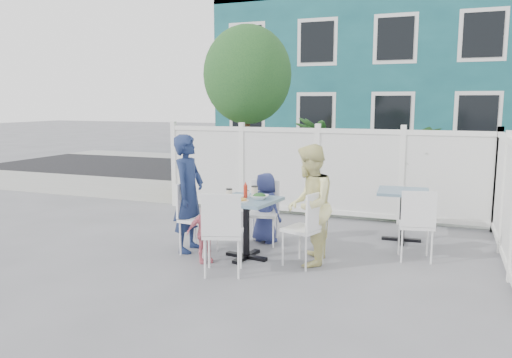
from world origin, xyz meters
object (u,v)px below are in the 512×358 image
(woman, at_px, (309,205))
(chair_back, at_px, (264,207))
(spare_table, at_px, (403,202))
(boy, at_px, (265,208))
(man, at_px, (189,193))
(toddler, at_px, (204,233))
(chair_left, at_px, (193,212))
(utility_cabinet, at_px, (207,162))
(main_table, at_px, (246,212))
(chair_near, at_px, (222,228))
(chair_right, at_px, (309,223))

(woman, bearing_deg, chair_back, -136.84)
(spare_table, distance_m, boy, 2.04)
(man, distance_m, toddler, 0.72)
(spare_table, distance_m, toddler, 3.02)
(spare_table, bearing_deg, chair_left, -148.41)
(spare_table, xyz_separation_m, woman, (-1.02, -1.53, 0.17))
(chair_back, height_order, man, man)
(utility_cabinet, distance_m, chair_back, 4.38)
(man, relative_size, toddler, 2.07)
(spare_table, bearing_deg, main_table, -139.15)
(man, xyz_separation_m, woman, (1.70, 0.03, -0.04))
(chair_back, relative_size, toddler, 1.17)
(spare_table, distance_m, chair_back, 2.06)
(man, bearing_deg, spare_table, -63.40)
(spare_table, height_order, chair_back, chair_back)
(chair_back, bearing_deg, chair_near, 81.43)
(chair_left, xyz_separation_m, chair_back, (0.74, 0.80, -0.03))
(chair_left, bearing_deg, main_table, 96.25)
(utility_cabinet, distance_m, chair_near, 5.68)
(chair_back, distance_m, woman, 1.15)
(spare_table, height_order, chair_right, chair_right)
(chair_right, xyz_separation_m, toddler, (-1.30, -0.31, -0.16))
(chair_right, height_order, boy, boy)
(chair_near, bearing_deg, chair_back, 72.70)
(chair_left, relative_size, boy, 0.94)
(boy, bearing_deg, utility_cabinet, -29.40)
(toddler, bearing_deg, spare_table, -0.39)
(chair_near, relative_size, woman, 0.66)
(chair_right, height_order, chair_back, chair_right)
(chair_left, height_order, woman, woman)
(chair_left, distance_m, chair_near, 1.06)
(chair_right, relative_size, chair_near, 0.94)
(chair_near, xyz_separation_m, woman, (0.83, 0.81, 0.18))
(spare_table, bearing_deg, woman, -123.81)
(spare_table, bearing_deg, toddler, -139.72)
(main_table, relative_size, man, 0.53)
(chair_right, distance_m, chair_near, 1.11)
(utility_cabinet, distance_m, main_table, 5.05)
(spare_table, height_order, man, man)
(chair_near, xyz_separation_m, toddler, (-0.44, 0.40, -0.20))
(woman, relative_size, toddler, 1.96)
(main_table, distance_m, chair_left, 0.78)
(main_table, height_order, boy, boy)
(toddler, bearing_deg, chair_left, 94.38)
(utility_cabinet, height_order, chair_back, utility_cabinet)
(chair_right, relative_size, man, 0.59)
(main_table, distance_m, chair_back, 0.80)
(chair_right, bearing_deg, chair_left, 108.48)
(chair_right, bearing_deg, chair_back, 66.41)
(chair_right, bearing_deg, woman, 32.25)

